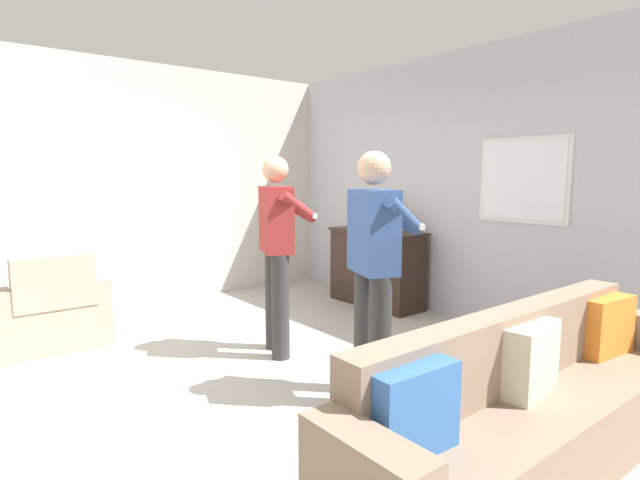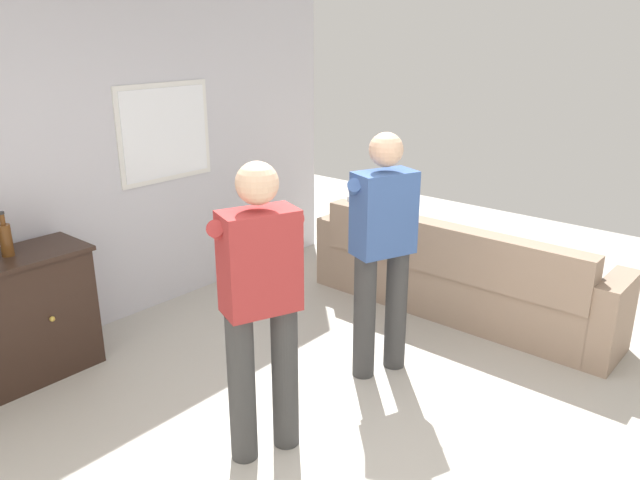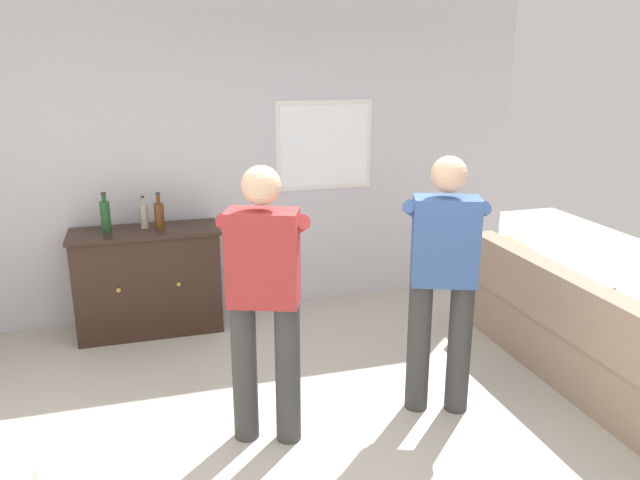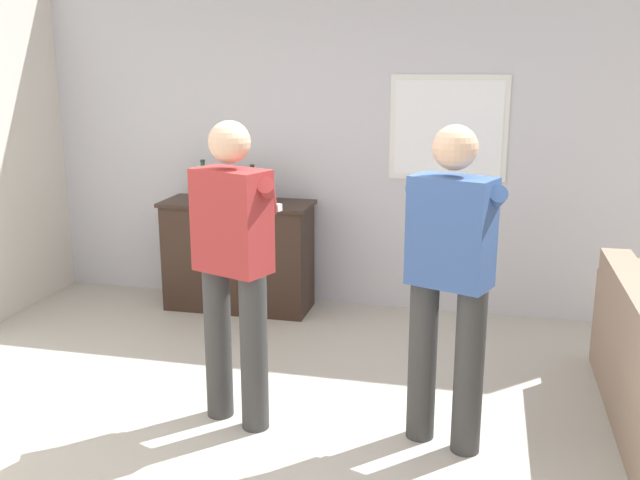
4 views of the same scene
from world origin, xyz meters
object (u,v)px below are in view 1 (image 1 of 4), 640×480
at_px(bottle_spirits_clear, 386,221).
at_px(person_standing_left, 278,245).
at_px(couch, 534,411).
at_px(sideboard_cabinet, 376,267).
at_px(bottle_wine_green, 361,217).
at_px(bottle_liquor_amber, 381,221).
at_px(person_standing_right, 375,264).
at_px(armchair, 52,315).

relative_size(bottle_spirits_clear, person_standing_left, 0.18).
bearing_deg(couch, sideboard_cabinet, 148.81).
height_order(bottle_wine_green, bottle_liquor_amber, bottle_wine_green).
distance_m(bottle_liquor_amber, person_standing_left, 1.97).
bearing_deg(person_standing_left, bottle_liquor_amber, 108.57).
distance_m(couch, person_standing_right, 1.29).
distance_m(armchair, person_standing_right, 3.00).
relative_size(couch, person_standing_left, 1.57).
bearing_deg(sideboard_cabinet, person_standing_right, -45.27).
bearing_deg(armchair, couch, 22.89).
height_order(couch, bottle_liquor_amber, bottle_liquor_amber).
bearing_deg(person_standing_right, bottle_spirits_clear, 132.28).
relative_size(bottle_wine_green, bottle_liquor_amber, 1.20).
distance_m(sideboard_cabinet, person_standing_left, 1.97).
bearing_deg(bottle_liquor_amber, armchair, -102.53).
relative_size(bottle_liquor_amber, person_standing_left, 0.16).
relative_size(bottle_spirits_clear, person_standing_right, 0.18).
bearing_deg(armchair, person_standing_right, 30.97).
xyz_separation_m(couch, armchair, (-3.64, -1.54, -0.04)).
relative_size(armchair, bottle_spirits_clear, 2.98).
bearing_deg(person_standing_right, sideboard_cabinet, 134.73).
height_order(couch, bottle_wine_green, bottle_wine_green).
xyz_separation_m(couch, bottle_liquor_amber, (-2.90, 1.82, 0.66)).
distance_m(sideboard_cabinet, bottle_spirits_clear, 0.57).
bearing_deg(sideboard_cabinet, bottle_wine_green, 175.10).
bearing_deg(sideboard_cabinet, bottle_spirits_clear, 8.84).
bearing_deg(couch, person_standing_right, -178.43).
relative_size(armchair, person_standing_right, 0.53).
bearing_deg(armchair, bottle_liquor_amber, 77.47).
bearing_deg(armchair, sideboard_cabinet, 77.37).
relative_size(sideboard_cabinet, person_standing_right, 0.71).
distance_m(bottle_wine_green, bottle_liquor_amber, 0.30).
height_order(armchair, sideboard_cabinet, sideboard_cabinet).
bearing_deg(person_standing_right, bottle_wine_green, 138.66).
xyz_separation_m(bottle_liquor_amber, bottle_spirits_clear, (0.12, -0.04, 0.01)).
bearing_deg(bottle_wine_green, person_standing_left, -63.22).
relative_size(couch, armchair, 2.96).
bearing_deg(bottle_liquor_amber, person_standing_left, -71.43).
xyz_separation_m(bottle_wine_green, bottle_spirits_clear, (0.42, -0.00, -0.02)).
distance_m(armchair, bottle_liquor_amber, 3.51).
xyz_separation_m(couch, sideboard_cabinet, (-2.90, 1.76, 0.11)).
relative_size(bottle_wine_green, person_standing_right, 0.19).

